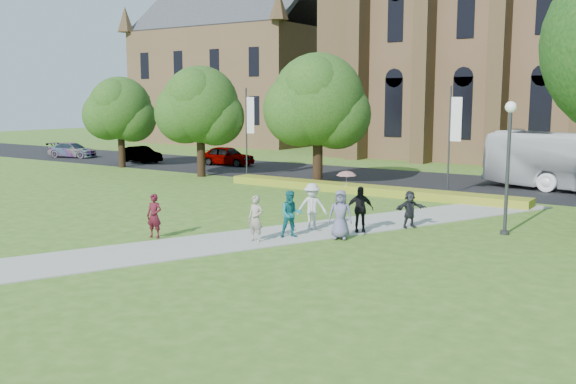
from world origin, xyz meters
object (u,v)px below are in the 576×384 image
Objects in this scene: car_2 at (72,150)px; pedestrian_0 at (154,216)px; streetlamp at (509,152)px; car_1 at (141,154)px; car_0 at (227,156)px.

car_2 is 36.33m from pedestrian_0.
pedestrian_0 is (-11.01, -8.25, -2.41)m from streetlamp.
pedestrian_0 reaches higher than car_1.
car_0 is 7.76m from car_1.
car_1 is 8.45m from car_2.
car_1 is 0.89× the size of car_2.
car_1 is (-7.48, -2.09, -0.10)m from car_0.
car_2 is (-8.44, -0.31, -0.01)m from car_1.
car_0 is 16.10m from car_2.
pedestrian_0 is at bearing -143.18° from streetlamp.
car_0 is at bearing -97.19° from car_2.
pedestrian_0 reaches higher than car_0.
car_0 is 26.56m from pedestrian_0.
car_0 is at bearing 109.08° from pedestrian_0.
car_0 is 1.00× the size of car_2.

